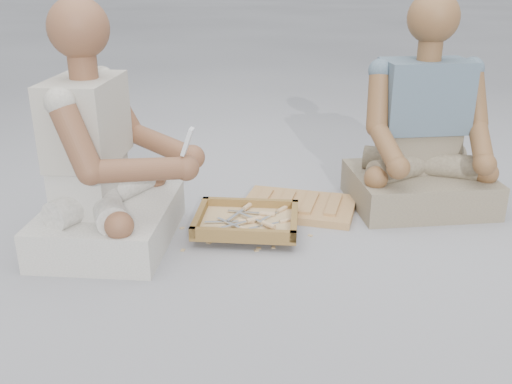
% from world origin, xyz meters
% --- Properties ---
extents(ground, '(60.00, 60.00, 0.00)m').
position_xyz_m(ground, '(0.00, 0.00, 0.00)').
color(ground, '#9C9CA1').
rests_on(ground, ground).
extents(carved_panel, '(0.57, 0.40, 0.04)m').
position_xyz_m(carved_panel, '(0.05, 0.62, 0.02)').
color(carved_panel, brown).
rests_on(carved_panel, ground).
extents(tool_tray, '(0.48, 0.40, 0.06)m').
position_xyz_m(tool_tray, '(-0.15, 0.32, 0.06)').
color(tool_tray, brown).
rests_on(tool_tray, carved_panel).
extents(chisel_0, '(0.19, 0.14, 0.02)m').
position_xyz_m(chisel_0, '(0.00, 0.34, 0.06)').
color(chisel_0, silver).
rests_on(chisel_0, tool_tray).
extents(chisel_1, '(0.19, 0.14, 0.02)m').
position_xyz_m(chisel_1, '(-0.15, 0.22, 0.07)').
color(chisel_1, silver).
rests_on(chisel_1, tool_tray).
extents(chisel_2, '(0.22, 0.02, 0.02)m').
position_xyz_m(chisel_2, '(-0.09, 0.40, 0.06)').
color(chisel_2, silver).
rests_on(chisel_2, tool_tray).
extents(chisel_3, '(0.18, 0.16, 0.02)m').
position_xyz_m(chisel_3, '(-0.14, 0.30, 0.07)').
color(chisel_3, silver).
rests_on(chisel_3, tool_tray).
extents(chisel_4, '(0.12, 0.20, 0.02)m').
position_xyz_m(chisel_4, '(-0.02, 0.45, 0.06)').
color(chisel_4, silver).
rests_on(chisel_4, tool_tray).
extents(chisel_5, '(0.19, 0.14, 0.02)m').
position_xyz_m(chisel_5, '(-0.06, 0.28, 0.07)').
color(chisel_5, silver).
rests_on(chisel_5, tool_tray).
extents(chisel_6, '(0.22, 0.07, 0.02)m').
position_xyz_m(chisel_6, '(-0.17, 0.30, 0.06)').
color(chisel_6, silver).
rests_on(chisel_6, tool_tray).
extents(chisel_7, '(0.08, 0.21, 0.02)m').
position_xyz_m(chisel_7, '(-0.18, 0.44, 0.07)').
color(chisel_7, silver).
rests_on(chisel_7, tool_tray).
extents(wood_chip_0, '(0.02, 0.02, 0.00)m').
position_xyz_m(wood_chip_0, '(-0.38, 0.48, 0.00)').
color(wood_chip_0, tan).
rests_on(wood_chip_0, ground).
extents(wood_chip_1, '(0.02, 0.02, 0.00)m').
position_xyz_m(wood_chip_1, '(-0.08, 0.16, 0.00)').
color(wood_chip_1, tan).
rests_on(wood_chip_1, ground).
extents(wood_chip_2, '(0.02, 0.02, 0.00)m').
position_xyz_m(wood_chip_2, '(-0.45, 0.31, 0.00)').
color(wood_chip_2, tan).
rests_on(wood_chip_2, ground).
extents(wood_chip_3, '(0.02, 0.02, 0.00)m').
position_xyz_m(wood_chip_3, '(-0.34, 0.52, 0.00)').
color(wood_chip_3, tan).
rests_on(wood_chip_3, ground).
extents(wood_chip_4, '(0.02, 0.02, 0.00)m').
position_xyz_m(wood_chip_4, '(-0.39, 0.10, 0.00)').
color(wood_chip_4, tan).
rests_on(wood_chip_4, ground).
extents(wood_chip_5, '(0.02, 0.02, 0.00)m').
position_xyz_m(wood_chip_5, '(-0.05, 0.60, 0.00)').
color(wood_chip_5, tan).
rests_on(wood_chip_5, ground).
extents(wood_chip_6, '(0.02, 0.02, 0.00)m').
position_xyz_m(wood_chip_6, '(-0.24, 0.22, 0.00)').
color(wood_chip_6, tan).
rests_on(wood_chip_6, ground).
extents(wood_chip_7, '(0.02, 0.02, 0.00)m').
position_xyz_m(wood_chip_7, '(-0.27, 0.53, 0.00)').
color(wood_chip_7, tan).
rests_on(wood_chip_7, ground).
extents(wood_chip_8, '(0.02, 0.02, 0.00)m').
position_xyz_m(wood_chip_8, '(-0.29, 0.19, 0.00)').
color(wood_chip_8, tan).
rests_on(wood_chip_8, ground).
extents(wood_chip_9, '(0.02, 0.02, 0.00)m').
position_xyz_m(wood_chip_9, '(0.07, 0.60, 0.00)').
color(wood_chip_9, tan).
rests_on(wood_chip_9, ground).
extents(wood_chip_10, '(0.02, 0.02, 0.00)m').
position_xyz_m(wood_chip_10, '(-0.45, 0.66, 0.00)').
color(wood_chip_10, tan).
rests_on(wood_chip_10, ground).
extents(wood_chip_11, '(0.02, 0.02, 0.00)m').
position_xyz_m(wood_chip_11, '(0.13, 0.34, 0.00)').
color(wood_chip_11, tan).
rests_on(wood_chip_11, ground).
extents(wood_chip_12, '(0.02, 0.02, 0.00)m').
position_xyz_m(wood_chip_12, '(-0.07, 0.36, 0.00)').
color(wood_chip_12, tan).
rests_on(wood_chip_12, ground).
extents(wood_chip_13, '(0.02, 0.02, 0.00)m').
position_xyz_m(wood_chip_13, '(-0.07, 0.18, 0.00)').
color(wood_chip_13, tan).
rests_on(wood_chip_13, ground).
extents(wood_chip_14, '(0.02, 0.02, 0.00)m').
position_xyz_m(wood_chip_14, '(-0.01, 0.20, 0.00)').
color(wood_chip_14, tan).
rests_on(wood_chip_14, ground).
extents(craftsman, '(0.70, 0.69, 1.01)m').
position_xyz_m(craftsman, '(-0.72, 0.14, 0.35)').
color(craftsman, silver).
rests_on(craftsman, ground).
extents(companion, '(0.77, 0.68, 1.02)m').
position_xyz_m(companion, '(0.62, 0.81, 0.34)').
color(companion, gray).
rests_on(companion, ground).
extents(mobile_phone, '(0.06, 0.05, 0.11)m').
position_xyz_m(mobile_phone, '(-0.34, 0.11, 0.48)').
color(mobile_phone, silver).
rests_on(mobile_phone, craftsman).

